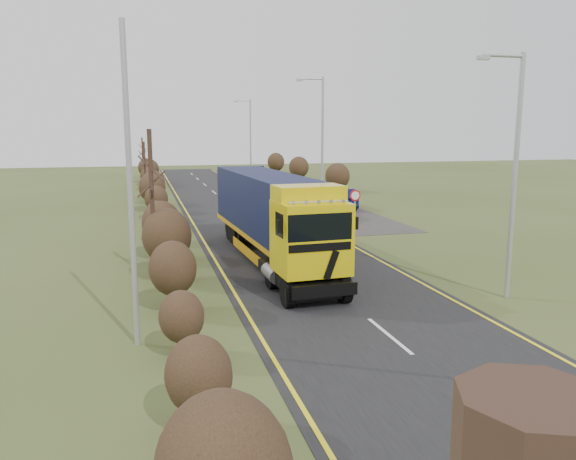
# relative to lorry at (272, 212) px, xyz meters

# --- Properties ---
(ground) EXTENTS (160.00, 160.00, 0.00)m
(ground) POSITION_rel_lorry_xyz_m (1.18, -6.05, -2.32)
(ground) COLOR #3D491F
(ground) RESTS_ON ground
(road) EXTENTS (8.00, 120.00, 0.02)m
(road) POSITION_rel_lorry_xyz_m (1.18, 3.95, -2.31)
(road) COLOR black
(road) RESTS_ON ground
(layby) EXTENTS (6.00, 18.00, 0.02)m
(layby) POSITION_rel_lorry_xyz_m (7.68, 13.95, -2.31)
(layby) COLOR #2F2C2A
(layby) RESTS_ON ground
(lane_markings) EXTENTS (7.52, 116.00, 0.01)m
(lane_markings) POSITION_rel_lorry_xyz_m (1.18, 3.64, -2.29)
(lane_markings) COLOR yellow
(lane_markings) RESTS_ON road
(hedgerow) EXTENTS (2.24, 102.04, 6.05)m
(hedgerow) POSITION_rel_lorry_xyz_m (-4.82, 1.84, -0.70)
(hedgerow) COLOR black
(hedgerow) RESTS_ON ground
(lorry) EXTENTS (3.07, 14.77, 4.09)m
(lorry) POSITION_rel_lorry_xyz_m (0.00, 0.00, 0.00)
(lorry) COLOR black
(lorry) RESTS_ON ground
(car_red_hatchback) EXTENTS (3.30, 4.69, 1.48)m
(car_red_hatchback) POSITION_rel_lorry_xyz_m (7.21, 11.77, -1.58)
(car_red_hatchback) COLOR #A00810
(car_red_hatchback) RESTS_ON ground
(car_blue_sedan) EXTENTS (2.42, 4.94, 1.56)m
(car_blue_sedan) POSITION_rel_lorry_xyz_m (9.35, 16.11, -1.54)
(car_blue_sedan) COLOR #0A103C
(car_blue_sedan) RESTS_ON ground
(streetlight_near) EXTENTS (1.83, 0.18, 8.60)m
(streetlight_near) POSITION_rel_lorry_xyz_m (6.85, -7.58, 2.40)
(streetlight_near) COLOR #A0A3A6
(streetlight_near) RESTS_ON ground
(streetlight_mid) EXTENTS (2.05, 0.19, 9.69)m
(streetlight_mid) POSITION_rel_lorry_xyz_m (6.85, 14.02, 3.04)
(streetlight_mid) COLOR #A0A3A6
(streetlight_mid) RESTS_ON ground
(streetlight_far) EXTENTS (2.01, 0.19, 9.45)m
(streetlight_far) POSITION_rel_lorry_xyz_m (6.68, 39.96, 2.90)
(streetlight_far) COLOR #A0A3A6
(streetlight_far) RESTS_ON ground
(left_pole) EXTENTS (0.16, 0.16, 8.85)m
(left_pole) POSITION_rel_lorry_xyz_m (-6.01, -8.82, 2.11)
(left_pole) COLOR #A0A3A6
(left_pole) RESTS_ON ground
(speed_sign) EXTENTS (0.68, 0.10, 2.45)m
(speed_sign) POSITION_rel_lorry_xyz_m (6.78, 6.98, -0.59)
(speed_sign) COLOR #A0A3A6
(speed_sign) RESTS_ON ground
(warning_board) EXTENTS (0.70, 0.11, 1.83)m
(warning_board) POSITION_rel_lorry_xyz_m (5.93, 16.99, -1.21)
(warning_board) COLOR #A0A3A6
(warning_board) RESTS_ON ground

